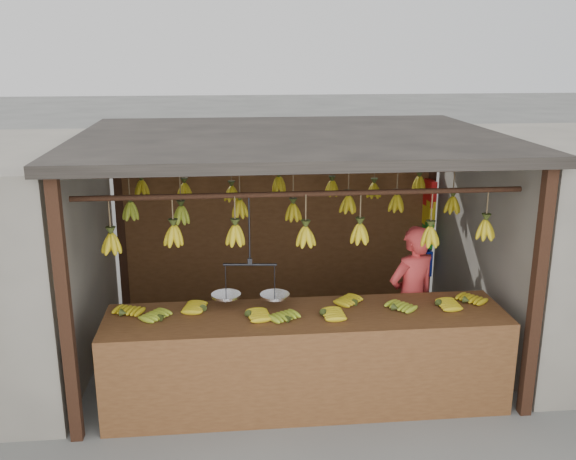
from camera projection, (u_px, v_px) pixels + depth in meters
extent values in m
plane|color=#5B5B57|center=(291.00, 349.00, 7.14)|extent=(80.00, 80.00, 0.00)
cube|color=black|center=(65.00, 315.00, 5.20)|extent=(0.10, 0.10, 2.30)
cube|color=black|center=(537.00, 296.00, 5.59)|extent=(0.10, 0.10, 2.30)
cube|color=black|center=(121.00, 220.00, 8.07)|extent=(0.10, 0.10, 2.30)
cube|color=black|center=(429.00, 212.00, 8.46)|extent=(0.10, 0.10, 2.30)
cube|color=black|center=(291.00, 139.00, 6.50)|extent=(4.30, 3.30, 0.10)
cylinder|color=black|center=(303.00, 194.00, 5.64)|extent=(4.00, 0.05, 0.05)
cylinder|color=black|center=(291.00, 173.00, 6.60)|extent=(4.00, 0.05, 0.05)
cylinder|color=black|center=(282.00, 157.00, 7.55)|extent=(4.00, 0.05, 0.05)
cube|color=#563319|center=(279.00, 234.00, 8.33)|extent=(4.00, 0.06, 1.80)
cube|color=#563319|center=(307.00, 318.00, 5.86)|extent=(3.67, 0.82, 0.08)
cube|color=#563319|center=(312.00, 380.00, 5.58)|extent=(3.67, 0.04, 0.90)
cube|color=black|center=(110.00, 392.00, 5.47)|extent=(0.07, 0.07, 0.82)
cube|color=black|center=(501.00, 372.00, 5.81)|extent=(0.07, 0.07, 0.82)
cube|color=black|center=(122.00, 353.00, 6.16)|extent=(0.07, 0.07, 0.82)
cube|color=black|center=(471.00, 338.00, 6.49)|extent=(0.07, 0.07, 0.82)
ellipsoid|color=#B69C13|center=(124.00, 314.00, 5.77)|extent=(0.26, 0.29, 0.06)
ellipsoid|color=#92A523|center=(163.00, 318.00, 5.69)|extent=(0.30, 0.29, 0.06)
ellipsoid|color=#B69C13|center=(204.00, 308.00, 5.91)|extent=(0.27, 0.23, 0.06)
ellipsoid|color=#B69C13|center=(249.00, 316.00, 5.73)|extent=(0.26, 0.21, 0.06)
ellipsoid|color=#92A523|center=(290.00, 319.00, 5.66)|extent=(0.27, 0.30, 0.06)
ellipsoid|color=#B69C13|center=(324.00, 314.00, 5.76)|extent=(0.25, 0.19, 0.06)
ellipsoid|color=#B69C13|center=(356.00, 302.00, 6.03)|extent=(0.30, 0.30, 0.06)
ellipsoid|color=#92A523|center=(396.00, 309.00, 5.88)|extent=(0.30, 0.29, 0.06)
ellipsoid|color=#B69C13|center=(440.00, 305.00, 5.98)|extent=(0.24, 0.18, 0.06)
ellipsoid|color=#B69C13|center=(467.00, 301.00, 6.06)|extent=(0.30, 0.29, 0.06)
ellipsoid|color=#B69C13|center=(112.00, 243.00, 5.63)|extent=(0.16, 0.16, 0.28)
ellipsoid|color=#B69C13|center=(174.00, 236.00, 5.65)|extent=(0.16, 0.16, 0.28)
ellipsoid|color=#B69C13|center=(235.00, 235.00, 5.65)|extent=(0.16, 0.16, 0.28)
ellipsoid|color=#B69C13|center=(306.00, 236.00, 5.73)|extent=(0.16, 0.16, 0.28)
ellipsoid|color=#B69C13|center=(360.00, 234.00, 5.83)|extent=(0.16, 0.16, 0.28)
ellipsoid|color=#B69C13|center=(430.00, 236.00, 5.87)|extent=(0.16, 0.16, 0.28)
ellipsoid|color=#B69C13|center=(485.00, 230.00, 5.90)|extent=(0.16, 0.16, 0.28)
ellipsoid|color=#92A523|center=(131.00, 211.00, 6.57)|extent=(0.16, 0.16, 0.28)
ellipsoid|color=#92A523|center=(181.00, 215.00, 6.56)|extent=(0.16, 0.16, 0.28)
ellipsoid|color=#B69C13|center=(240.00, 209.00, 6.64)|extent=(0.16, 0.16, 0.28)
ellipsoid|color=#B69C13|center=(293.00, 212.00, 6.73)|extent=(0.16, 0.16, 0.28)
ellipsoid|color=#B69C13|center=(348.00, 204.00, 6.70)|extent=(0.16, 0.16, 0.28)
ellipsoid|color=#B69C13|center=(396.00, 203.00, 6.83)|extent=(0.16, 0.16, 0.28)
ellipsoid|color=#B69C13|center=(452.00, 205.00, 6.88)|extent=(0.16, 0.16, 0.28)
ellipsoid|color=#B69C13|center=(142.00, 188.00, 7.53)|extent=(0.16, 0.16, 0.28)
ellipsoid|color=#B69C13|center=(185.00, 191.00, 7.54)|extent=(0.16, 0.16, 0.28)
ellipsoid|color=#B69C13|center=(232.00, 194.00, 7.57)|extent=(0.16, 0.16, 0.28)
ellipsoid|color=#B69C13|center=(279.00, 184.00, 7.62)|extent=(0.16, 0.16, 0.28)
ellipsoid|color=#B69C13|center=(332.00, 188.00, 7.68)|extent=(0.16, 0.16, 0.28)
ellipsoid|color=#B69C13|center=(374.00, 190.00, 7.79)|extent=(0.16, 0.16, 0.28)
ellipsoid|color=#B69C13|center=(419.00, 184.00, 7.80)|extent=(0.16, 0.16, 0.28)
cylinder|color=black|center=(249.00, 230.00, 5.68)|extent=(0.02, 0.02, 0.64)
cylinder|color=black|center=(250.00, 265.00, 5.77)|extent=(0.48, 0.07, 0.02)
cylinder|color=silver|center=(226.00, 296.00, 5.85)|extent=(0.26, 0.26, 0.02)
cylinder|color=silver|center=(275.00, 296.00, 5.85)|extent=(0.26, 0.26, 0.02)
imported|color=#BF3333|center=(411.00, 299.00, 6.54)|extent=(0.66, 0.56, 1.54)
cube|color=red|center=(430.00, 193.00, 8.23)|extent=(0.08, 0.26, 0.34)
cube|color=yellow|center=(429.00, 212.00, 8.30)|extent=(0.08, 0.26, 0.34)
cube|color=#199926|center=(427.00, 234.00, 8.38)|extent=(0.08, 0.26, 0.34)
cube|color=#1426BF|center=(426.00, 261.00, 8.48)|extent=(0.08, 0.26, 0.34)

